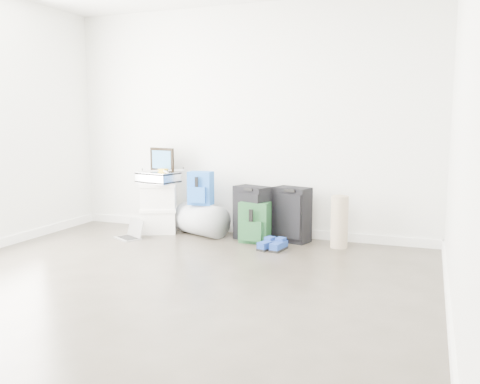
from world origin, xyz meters
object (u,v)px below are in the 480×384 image
at_px(duffel_bag, 202,220).
at_px(laptop, 131,234).
at_px(large_suitcase, 252,213).
at_px(carry_on, 292,215).
at_px(boxes_stack, 159,208).
at_px(briefcase, 158,177).

distance_m(duffel_bag, laptop, 0.84).
bearing_deg(large_suitcase, laptop, -140.39).
bearing_deg(carry_on, laptop, -146.73).
xyz_separation_m(boxes_stack, duffel_bag, (0.55, 0.04, -0.12)).
distance_m(briefcase, duffel_bag, 0.74).
bearing_deg(duffel_bag, laptop, -124.57).
height_order(boxes_stack, carry_on, carry_on).
bearing_deg(briefcase, laptop, -97.95).
distance_m(large_suitcase, carry_on, 0.46).
distance_m(briefcase, large_suitcase, 1.25).
relative_size(duffel_bag, laptop, 1.61).
distance_m(boxes_stack, carry_on, 1.65).
bearing_deg(carry_on, boxes_stack, -158.77).
height_order(briefcase, duffel_bag, briefcase).
distance_m(briefcase, laptop, 0.76).
distance_m(large_suitcase, laptop, 1.44).
bearing_deg(large_suitcase, duffel_bag, -159.89).
height_order(large_suitcase, carry_on, large_suitcase).
xyz_separation_m(large_suitcase, carry_on, (0.45, 0.09, -0.00)).
bearing_deg(laptop, carry_on, 45.57).
bearing_deg(briefcase, carry_on, 16.40).
bearing_deg(boxes_stack, large_suitcase, -22.74).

